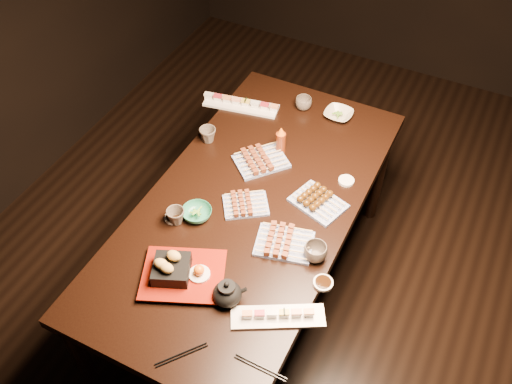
# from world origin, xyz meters

# --- Properties ---
(ground) EXTENTS (5.00, 5.00, 0.00)m
(ground) POSITION_xyz_m (0.00, 0.00, 0.00)
(ground) COLOR black
(ground) RESTS_ON ground
(dining_table) EXTENTS (1.24, 1.94, 0.75)m
(dining_table) POSITION_xyz_m (-0.35, 0.07, 0.38)
(dining_table) COLOR black
(dining_table) RESTS_ON ground
(sushi_platter_near) EXTENTS (0.36, 0.26, 0.04)m
(sushi_platter_near) POSITION_xyz_m (0.01, -0.42, 0.77)
(sushi_platter_near) COLOR white
(sushi_platter_near) RESTS_ON dining_table
(sushi_platter_far) EXTENTS (0.41, 0.18, 0.05)m
(sushi_platter_far) POSITION_xyz_m (-0.71, 0.66, 0.77)
(sushi_platter_far) COLOR white
(sushi_platter_far) RESTS_ON dining_table
(yakitori_plate_center) EXTENTS (0.24, 0.23, 0.05)m
(yakitori_plate_center) POSITION_xyz_m (-0.36, 0.03, 0.78)
(yakitori_plate_center) COLOR #828EB6
(yakitori_plate_center) RESTS_ON dining_table
(yakitori_plate_right) EXTENTS (0.27, 0.23, 0.06)m
(yakitori_plate_right) POSITION_xyz_m (-0.11, -0.09, 0.78)
(yakitori_plate_right) COLOR #828EB6
(yakitori_plate_right) RESTS_ON dining_table
(yakitori_plate_left) EXTENTS (0.29, 0.30, 0.06)m
(yakitori_plate_left) POSITION_xyz_m (-0.42, 0.32, 0.78)
(yakitori_plate_left) COLOR #828EB6
(yakitori_plate_left) RESTS_ON dining_table
(tsukune_plate) EXTENTS (0.27, 0.23, 0.06)m
(tsukune_plate) POSITION_xyz_m (-0.07, 0.19, 0.78)
(tsukune_plate) COLOR #828EB6
(tsukune_plate) RESTS_ON dining_table
(edamame_bowl_green) EXTENTS (0.16, 0.16, 0.04)m
(edamame_bowl_green) POSITION_xyz_m (-0.52, -0.11, 0.77)
(edamame_bowl_green) COLOR #297E5B
(edamame_bowl_green) RESTS_ON dining_table
(edamame_bowl_cream) EXTENTS (0.15, 0.15, 0.04)m
(edamame_bowl_cream) POSITION_xyz_m (-0.21, 0.80, 0.77)
(edamame_bowl_cream) COLOR beige
(edamame_bowl_cream) RESTS_ON dining_table
(tempura_tray) EXTENTS (0.40, 0.37, 0.12)m
(tempura_tray) POSITION_xyz_m (-0.41, -0.42, 0.81)
(tempura_tray) COLOR black
(tempura_tray) RESTS_ON dining_table
(teacup_near_left) EXTENTS (0.10, 0.10, 0.07)m
(teacup_near_left) POSITION_xyz_m (-0.59, -0.18, 0.79)
(teacup_near_left) COLOR #52483F
(teacup_near_left) RESTS_ON dining_table
(teacup_mid_right) EXTENTS (0.11, 0.11, 0.08)m
(teacup_mid_right) POSITION_xyz_m (0.03, -0.09, 0.79)
(teacup_mid_right) COLOR #52483F
(teacup_mid_right) RESTS_ON dining_table
(teacup_far_left) EXTENTS (0.12, 0.12, 0.08)m
(teacup_far_left) POSITION_xyz_m (-0.73, 0.34, 0.79)
(teacup_far_left) COLOR #52483F
(teacup_far_left) RESTS_ON dining_table
(teacup_far_right) EXTENTS (0.10, 0.10, 0.07)m
(teacup_far_right) POSITION_xyz_m (-0.40, 0.79, 0.78)
(teacup_far_right) COLOR #52483F
(teacup_far_right) RESTS_ON dining_table
(teapot) EXTENTS (0.19, 0.19, 0.11)m
(teapot) POSITION_xyz_m (-0.20, -0.43, 0.81)
(teapot) COLOR black
(teapot) RESTS_ON dining_table
(condiment_bottle) EXTENTS (0.07, 0.07, 0.15)m
(condiment_bottle) POSITION_xyz_m (-0.37, 0.44, 0.82)
(condiment_bottle) COLOR #64250D
(condiment_bottle) RESTS_ON dining_table
(sauce_dish_west) EXTENTS (0.09, 0.09, 0.01)m
(sauce_dish_west) POSITION_xyz_m (-0.61, -0.17, 0.76)
(sauce_dish_west) COLOR white
(sauce_dish_west) RESTS_ON dining_table
(sauce_dish_east) EXTENTS (0.10, 0.10, 0.01)m
(sauce_dish_east) POSITION_xyz_m (-0.01, 0.38, 0.76)
(sauce_dish_east) COLOR white
(sauce_dish_east) RESTS_ON dining_table
(sauce_dish_se) EXTENTS (0.09, 0.09, 0.01)m
(sauce_dish_se) POSITION_xyz_m (0.11, -0.20, 0.76)
(sauce_dish_se) COLOR white
(sauce_dish_se) RESTS_ON dining_table
(sauce_dish_nw) EXTENTS (0.10, 0.10, 0.01)m
(sauce_dish_nw) POSITION_xyz_m (-0.72, 0.65, 0.76)
(sauce_dish_nw) COLOR white
(sauce_dish_nw) RESTS_ON dining_table
(chopsticks_near) EXTENTS (0.14, 0.17, 0.01)m
(chopsticks_near) POSITION_xyz_m (-0.24, -0.71, 0.75)
(chopsticks_near) COLOR black
(chopsticks_near) RESTS_ON dining_table
(chopsticks_se) EXTENTS (0.21, 0.02, 0.01)m
(chopsticks_se) POSITION_xyz_m (0.04, -0.63, 0.75)
(chopsticks_se) COLOR black
(chopsticks_se) RESTS_ON dining_table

